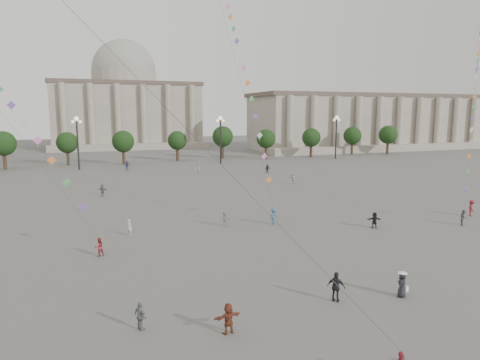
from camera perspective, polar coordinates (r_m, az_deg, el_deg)
name	(u,v)px	position (r m, az deg, el deg)	size (l,w,h in m)	color
ground	(327,299)	(28.10, 11.59, -15.24)	(360.00, 360.00, 0.00)	#585553
hall_east	(376,122)	(145.73, 17.67, 7.39)	(84.00, 26.22, 17.20)	gray
hall_central	(126,104)	(151.57, -15.01, 9.75)	(48.30, 34.30, 35.50)	gray
tree_row	(148,139)	(100.82, -12.19, 5.36)	(137.12, 5.12, 8.00)	#37281B
lamp_post_mid_west	(77,133)	(91.81, -20.89, 5.86)	(2.00, 0.90, 10.65)	#262628
lamp_post_mid_east	(220,131)	(96.17, -2.62, 6.55)	(2.00, 0.90, 10.65)	#262628
lamp_post_far_east	(336,129)	(108.95, 12.72, 6.63)	(2.00, 0.90, 10.65)	#262628
person_crowd_0	(127,165)	(88.35, -14.85, 1.88)	(1.13, 0.47, 1.93)	navy
person_crowd_3	(374,220)	(44.94, 17.49, -5.13)	(1.49, 0.47, 1.60)	black
person_crowd_4	(198,169)	(81.51, -5.57, 1.52)	(1.65, 0.53, 1.78)	beige
person_crowd_6	(225,219)	(43.53, -2.02, -5.19)	(1.01, 0.58, 1.56)	#58595D
person_crowd_7	(293,178)	(69.96, 7.11, 0.27)	(1.68, 0.54, 1.82)	beige
person_crowd_8	(471,208)	(54.18, 28.48, -3.30)	(1.20, 0.69, 1.85)	maroon
person_crowd_9	(267,169)	(81.90, 3.68, 1.51)	(1.48, 0.47, 1.60)	black
person_crowd_12	(103,190)	(61.96, -17.86, -1.30)	(1.56, 0.50, 1.68)	slate
person_crowd_13	(130,227)	(41.77, -14.52, -6.12)	(0.56, 0.37, 1.53)	silver
tourist_1	(336,287)	(27.47, 12.70, -13.74)	(1.10, 0.46, 1.87)	black
tourist_2	(228,318)	(23.43, -1.57, -17.97)	(1.53, 0.49, 1.65)	brown
tourist_3	(140,316)	(24.31, -13.13, -17.25)	(0.93, 0.39, 1.59)	slate
kite_flyer_0	(99,247)	(36.57, -18.27, -8.46)	(0.74, 0.58, 1.53)	#A02B30
kite_flyer_1	(274,216)	(44.28, 4.52, -4.84)	(1.14, 0.65, 1.76)	#375D7C
kite_flyer_2	(464,217)	(49.60, 27.65, -4.45)	(0.77, 0.60, 1.59)	#5A595E
hat_person	(402,284)	(29.29, 20.81, -12.81)	(0.94, 0.86, 1.69)	black
kite_train_east	(479,50)	(70.73, 29.25, 14.90)	(31.18, 27.01, 53.75)	#3F3F3F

